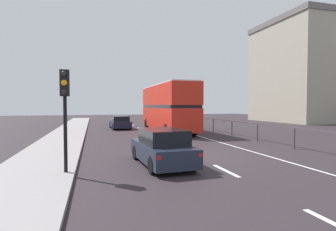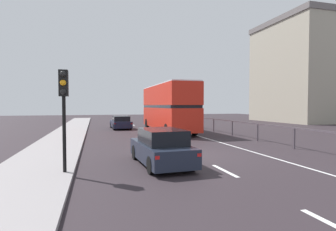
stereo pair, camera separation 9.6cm
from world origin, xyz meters
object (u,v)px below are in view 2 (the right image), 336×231
at_px(traffic_signal_pole, 64,96).
at_px(sedan_car_ahead, 121,123).
at_px(double_decker_bus_red, 168,107).
at_px(hatchback_car_near, 161,148).

bearing_deg(traffic_signal_pole, sedan_car_ahead, 78.90).
bearing_deg(double_decker_bus_red, sedan_car_ahead, 133.17).
bearing_deg(hatchback_car_near, double_decker_bus_red, 70.16).
relative_size(hatchback_car_near, sedan_car_ahead, 0.95).
bearing_deg(hatchback_car_near, sedan_car_ahead, 86.57).
bearing_deg(double_decker_bus_red, traffic_signal_pole, -118.56).
height_order(double_decker_bus_red, traffic_signal_pole, double_decker_bus_red).
distance_m(hatchback_car_near, traffic_signal_pole, 4.27).
bearing_deg(double_decker_bus_red, hatchback_car_near, -107.06).
height_order(hatchback_car_near, sedan_car_ahead, hatchback_car_near).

